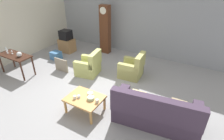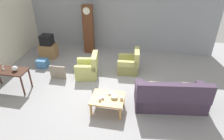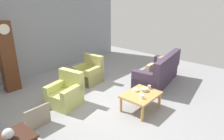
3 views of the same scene
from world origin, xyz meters
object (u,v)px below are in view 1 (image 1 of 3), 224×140
object	(u,v)px
couch_floral	(155,113)
cup_cream_tall	(97,101)
cup_blue_rimmed	(79,96)
wine_glass_mid	(7,50)
tv_crt	(66,35)
bowl_white_stacked	(90,93)
coffee_table_wood	(85,100)
console_table_dark	(15,58)
bowl_shallow_green	(91,98)
storage_box_blue	(56,55)
cup_white_porcelain	(75,97)
tv_stand_cabinet	(67,45)
armchair_olive_near	(89,67)
wine_glass_short	(12,51)
grandfather_clock	(105,30)
framed_picture_leaning	(61,65)
armchair_olive_far	(132,69)
wine_glass_tall	(6,48)
glass_dome_cloche	(19,54)

from	to	relation	value
couch_floral	cup_cream_tall	world-z (taller)	couch_floral
cup_blue_rimmed	wine_glass_mid	distance (m)	3.68
tv_crt	bowl_white_stacked	distance (m)	4.30
coffee_table_wood	console_table_dark	bearing A→B (deg)	173.22
bowl_shallow_green	wine_glass_mid	xyz separation A→B (m)	(-3.96, 0.35, 0.40)
console_table_dark	storage_box_blue	size ratio (longest dim) A/B	3.22
storage_box_blue	cup_white_porcelain	world-z (taller)	cup_white_porcelain
tv_crt	tv_stand_cabinet	bearing A→B (deg)	0.00
couch_floral	cup_blue_rimmed	distance (m)	2.03
bowl_shallow_green	wine_glass_mid	bearing A→B (deg)	174.95
cup_cream_tall	armchair_olive_near	bearing A→B (deg)	131.74
tv_crt	storage_box_blue	world-z (taller)	tv_crt
tv_stand_cabinet	cup_cream_tall	bearing A→B (deg)	-38.35
coffee_table_wood	wine_glass_short	xyz separation A→B (m)	(-3.58, 0.43, 0.49)
cup_blue_rimmed	bowl_white_stacked	world-z (taller)	cup_blue_rimmed
storage_box_blue	tv_crt	bearing A→B (deg)	99.21
couch_floral	bowl_white_stacked	size ratio (longest dim) A/B	14.01
storage_box_blue	cup_blue_rimmed	size ratio (longest dim) A/B	5.02
couch_floral	cup_blue_rimmed	world-z (taller)	couch_floral
grandfather_clock	cup_white_porcelain	size ratio (longest dim) A/B	23.24
tv_crt	cup_blue_rimmed	size ratio (longest dim) A/B	5.98
tv_crt	bowl_white_stacked	size ratio (longest dim) A/B	3.06
tv_stand_cabinet	wine_glass_mid	size ratio (longest dim) A/B	3.61
couch_floral	framed_picture_leaning	xyz separation A→B (m)	(-3.98, 0.87, -0.10)
tv_crt	console_table_dark	bearing A→B (deg)	-93.78
grandfather_clock	tv_crt	xyz separation A→B (m)	(-1.63, -0.83, -0.27)
coffee_table_wood	storage_box_blue	size ratio (longest dim) A/B	2.38
armchair_olive_far	bowl_white_stacked	world-z (taller)	armchair_olive_far
coffee_table_wood	tv_stand_cabinet	world-z (taller)	tv_stand_cabinet
cup_white_porcelain	bowl_shallow_green	distance (m)	0.43
bowl_white_stacked	wine_glass_mid	xyz separation A→B (m)	(-3.81, 0.17, 0.41)
tv_crt	wine_glass_tall	xyz separation A→B (m)	(-0.64, -2.48, 0.09)
coffee_table_wood	wine_glass_short	bearing A→B (deg)	173.10
cup_cream_tall	wine_glass_mid	distance (m)	4.21
couch_floral	cup_cream_tall	size ratio (longest dim) A/B	23.27
cup_white_porcelain	bowl_white_stacked	bearing A→B (deg)	56.59
console_table_dark	cup_blue_rimmed	size ratio (longest dim) A/B	16.20
armchair_olive_far	grandfather_clock	size ratio (longest dim) A/B	0.43
console_table_dark	cup_blue_rimmed	bearing A→B (deg)	-8.27
glass_dome_cloche	wine_glass_short	world-z (taller)	glass_dome_cloche
storage_box_blue	cup_blue_rimmed	xyz separation A→B (m)	(3.00, -2.10, 0.32)
coffee_table_wood	cup_blue_rimmed	size ratio (longest dim) A/B	11.96
tv_crt	cup_white_porcelain	xyz separation A→B (m)	(3.08, -3.07, -0.32)
glass_dome_cloche	bowl_shallow_green	distance (m)	3.37
armchair_olive_far	tv_crt	xyz separation A→B (m)	(-3.63, 0.57, 0.51)
bowl_white_stacked	wine_glass_tall	size ratio (longest dim) A/B	0.72
armchair_olive_far	wine_glass_short	size ratio (longest dim) A/B	5.48
console_table_dark	framed_picture_leaning	world-z (taller)	console_table_dark
console_table_dark	bowl_white_stacked	world-z (taller)	console_table_dark
cup_cream_tall	wine_glass_tall	size ratio (longest dim) A/B	0.44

